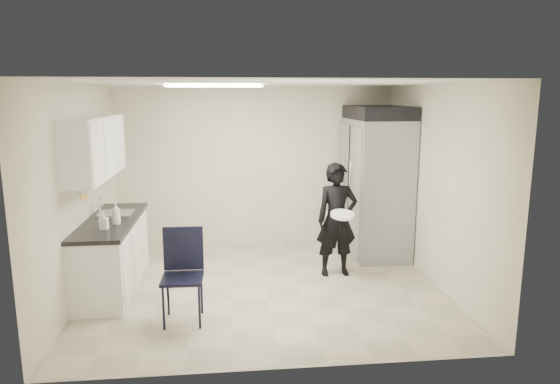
{
  "coord_description": "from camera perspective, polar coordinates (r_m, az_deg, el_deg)",
  "views": [
    {
      "loc": [
        -0.46,
        -6.14,
        2.46
      ],
      "look_at": [
        0.22,
        0.2,
        1.22
      ],
      "focal_mm": 32.0,
      "sensor_mm": 36.0,
      "label": 1
    }
  ],
  "objects": [
    {
      "name": "fridge_compressor",
      "position": [
        7.76,
        11.18,
        8.89
      ],
      "size": [
        0.8,
        1.35,
        0.2
      ],
      "primitive_type": "cube",
      "color": "black",
      "rests_on": "commercial_fridge"
    },
    {
      "name": "sink",
      "position": [
        6.93,
        -18.21,
        -2.8
      ],
      "size": [
        0.42,
        0.4,
        0.14
      ],
      "primitive_type": "cube",
      "color": "gray",
      "rests_on": "countertop"
    },
    {
      "name": "lower_counter",
      "position": [
        6.82,
        -18.58,
        -6.9
      ],
      "size": [
        0.6,
        1.9,
        0.86
      ],
      "primitive_type": "cube",
      "color": "silver",
      "rests_on": "floor"
    },
    {
      "name": "folding_chair",
      "position": [
        5.6,
        -11.09,
        -9.68
      ],
      "size": [
        0.45,
        0.45,
        1.0
      ],
      "primitive_type": "cube",
      "rotation": [
        0.0,
        0.0,
        -0.02
      ],
      "color": "black",
      "rests_on": "floor"
    },
    {
      "name": "ceiling_panel",
      "position": [
        6.54,
        -7.51,
        11.89
      ],
      "size": [
        1.2,
        0.6,
        0.02
      ],
      "primitive_type": "cube",
      "color": "white",
      "rests_on": "ceiling"
    },
    {
      "name": "bucket_lid",
      "position": [
        6.62,
        7.16,
        -2.6
      ],
      "size": [
        0.34,
        0.34,
        0.04
      ],
      "primitive_type": "cylinder",
      "rotation": [
        0.0,
        0.0,
        0.07
      ],
      "color": "white",
      "rests_on": "man_tuxedo"
    },
    {
      "name": "commercial_fridge",
      "position": [
        7.88,
        10.87,
        0.52
      ],
      "size": [
        0.8,
        1.35,
        2.1
      ],
      "primitive_type": "cube",
      "color": "gray",
      "rests_on": "floor"
    },
    {
      "name": "ceiling",
      "position": [
        6.16,
        -1.88,
        12.32
      ],
      "size": [
        4.5,
        4.5,
        0.0
      ],
      "primitive_type": "plane",
      "rotation": [
        3.14,
        0.0,
        0.0
      ],
      "color": "white",
      "rests_on": "back_wall"
    },
    {
      "name": "soap_bottle_a",
      "position": [
        6.38,
        -18.23,
        -2.33
      ],
      "size": [
        0.11,
        0.11,
        0.27
      ],
      "primitive_type": "imported",
      "rotation": [
        0.0,
        0.0,
        0.05
      ],
      "color": "white",
      "rests_on": "countertop"
    },
    {
      "name": "floor",
      "position": [
        6.63,
        -1.73,
        -10.78
      ],
      "size": [
        4.5,
        4.5,
        0.0
      ],
      "primitive_type": "plane",
      "color": "tan",
      "rests_on": "ground"
    },
    {
      "name": "notice_sticker_right",
      "position": [
        6.8,
        -21.21,
        -0.59
      ],
      "size": [
        0.0,
        0.12,
        0.07
      ],
      "primitive_type": "cube",
      "color": "yellow",
      "rests_on": "left_wall"
    },
    {
      "name": "countertop",
      "position": [
        6.7,
        -18.82,
        -3.19
      ],
      "size": [
        0.64,
        1.95,
        0.05
      ],
      "primitive_type": "cube",
      "color": "black",
      "rests_on": "lower_counter"
    },
    {
      "name": "towel_dispenser",
      "position": [
        7.72,
        -18.71,
        4.19
      ],
      "size": [
        0.22,
        0.3,
        0.35
      ],
      "primitive_type": "cube",
      "color": "black",
      "rests_on": "left_wall"
    },
    {
      "name": "left_wall",
      "position": [
        6.5,
        -22.01,
        -0.08
      ],
      "size": [
        0.0,
        4.0,
        4.0
      ],
      "primitive_type": "plane",
      "rotation": [
        1.57,
        0.0,
        1.57
      ],
      "color": "beige",
      "rests_on": "floor"
    },
    {
      "name": "notice_sticker_left",
      "position": [
        6.6,
        -21.67,
        -0.59
      ],
      "size": [
        0.0,
        0.12,
        0.07
      ],
      "primitive_type": "cube",
      "color": "yellow",
      "rests_on": "left_wall"
    },
    {
      "name": "back_wall",
      "position": [
        8.23,
        -2.86,
        2.9
      ],
      "size": [
        4.5,
        0.0,
        4.5
      ],
      "primitive_type": "plane",
      "rotation": [
        1.57,
        0.0,
        0.0
      ],
      "color": "beige",
      "rests_on": "floor"
    },
    {
      "name": "faucet",
      "position": [
        6.95,
        -19.9,
        -1.62
      ],
      "size": [
        0.02,
        0.02,
        0.24
      ],
      "primitive_type": "cylinder",
      "color": "silver",
      "rests_on": "countertop"
    },
    {
      "name": "soap_bottle_b",
      "position": [
        6.21,
        -19.5,
        -3.1
      ],
      "size": [
        0.09,
        0.1,
        0.21
      ],
      "primitive_type": "imported",
      "rotation": [
        0.0,
        0.0,
        -0.02
      ],
      "color": "silver",
      "rests_on": "countertop"
    },
    {
      "name": "upper_cabinets",
      "position": [
        6.57,
        -20.39,
        4.78
      ],
      "size": [
        0.35,
        1.8,
        0.75
      ],
      "primitive_type": "cube",
      "color": "silver",
      "rests_on": "left_wall"
    },
    {
      "name": "man_tuxedo",
      "position": [
        6.88,
        6.51,
        -3.17
      ],
      "size": [
        0.6,
        0.42,
        1.56
      ],
      "primitive_type": "imported",
      "rotation": [
        0.0,
        0.0,
        0.07
      ],
      "color": "black",
      "rests_on": "floor"
    },
    {
      "name": "right_wall",
      "position": [
        6.81,
        17.44,
        0.7
      ],
      "size": [
        0.0,
        4.0,
        4.0
      ],
      "primitive_type": "plane",
      "rotation": [
        1.57,
        0.0,
        -1.57
      ],
      "color": "beige",
      "rests_on": "floor"
    }
  ]
}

